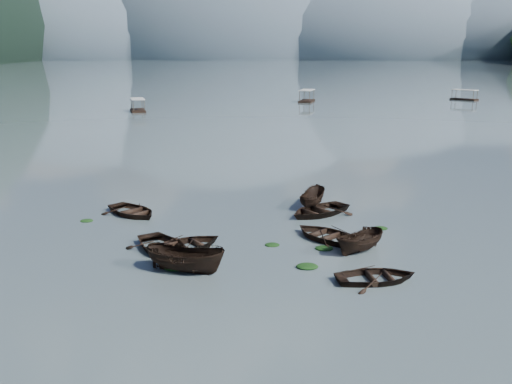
{
  "coord_description": "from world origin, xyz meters",
  "views": [
    {
      "loc": [
        0.65,
        -25.76,
        11.42
      ],
      "look_at": [
        0.0,
        12.0,
        2.0
      ],
      "focal_mm": 40.0,
      "sensor_mm": 36.0,
      "label": 1
    }
  ],
  "objects_px": {
    "rowboat_0": "(163,252)",
    "pontoon_centre": "(307,102)",
    "rowboat_3": "(326,239)",
    "pontoon_left": "(138,111)"
  },
  "relations": [
    {
      "from": "rowboat_0",
      "to": "pontoon_centre",
      "type": "height_order",
      "value": "pontoon_centre"
    },
    {
      "from": "pontoon_centre",
      "to": "rowboat_0",
      "type": "bearing_deg",
      "value": -84.89
    },
    {
      "from": "pontoon_left",
      "to": "pontoon_centre",
      "type": "distance_m",
      "value": 40.04
    },
    {
      "from": "pontoon_left",
      "to": "pontoon_centre",
      "type": "xyz_separation_m",
      "value": [
        33.81,
        21.45,
        0.0
      ]
    },
    {
      "from": "rowboat_0",
      "to": "pontoon_centre",
      "type": "relative_size",
      "value": 0.73
    },
    {
      "from": "rowboat_0",
      "to": "rowboat_3",
      "type": "xyz_separation_m",
      "value": [
        9.74,
        2.52,
        0.0
      ]
    },
    {
      "from": "rowboat_3",
      "to": "pontoon_left",
      "type": "relative_size",
      "value": 0.75
    },
    {
      "from": "rowboat_0",
      "to": "rowboat_3",
      "type": "relative_size",
      "value": 1.07
    },
    {
      "from": "rowboat_3",
      "to": "pontoon_left",
      "type": "xyz_separation_m",
      "value": [
        -28.32,
        75.45,
        0.0
      ]
    },
    {
      "from": "rowboat_3",
      "to": "pontoon_left",
      "type": "distance_m",
      "value": 80.59
    }
  ]
}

